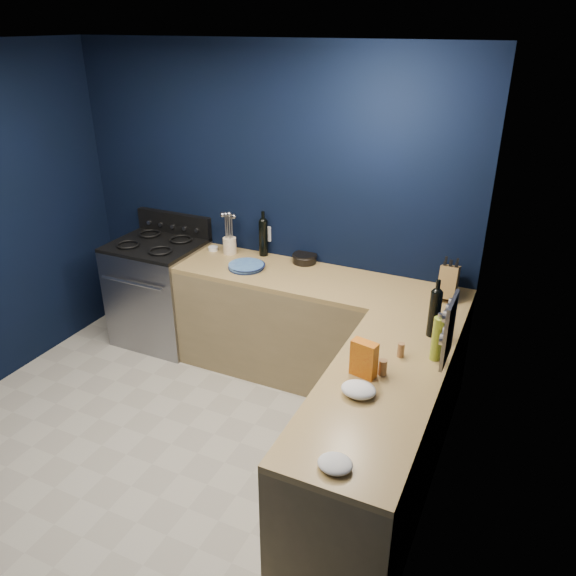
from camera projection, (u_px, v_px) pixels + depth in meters
The scene contains 27 objects.
floor at pixel (152, 465), 3.79m from camera, with size 3.50×3.50×0.02m, color #AEA898.
ceiling at pixel (94, 44), 2.66m from camera, with size 3.50×3.50×0.02m, color silver.
wall_back at pixel (267, 208), 4.66m from camera, with size 3.50×0.02×2.60m, color black.
wall_right at pixel (436, 363), 2.56m from camera, with size 0.02×3.50×2.60m, color black.
cab_back at pixel (316, 331), 4.55m from camera, with size 2.30×0.63×0.86m, color olive.
top_back at pixel (317, 281), 4.35m from camera, with size 2.30×0.63×0.04m, color brown.
cab_right at pixel (373, 451), 3.29m from camera, with size 0.63×1.67×0.86m, color olive.
top_right at pixel (378, 387), 3.10m from camera, with size 0.63×1.67×0.04m, color brown.
gas_range at pixel (160, 294), 5.10m from camera, with size 0.76×0.66×0.92m, color gray.
oven_door at pixel (138, 309), 4.85m from camera, with size 0.59×0.02×0.42m, color black.
cooktop at pixel (155, 245), 4.90m from camera, with size 0.76×0.66×0.03m, color black.
backguard at pixel (174, 223), 5.10m from camera, with size 0.76×0.06×0.20m, color black.
spice_panel at pixel (449, 330), 3.07m from camera, with size 0.02×0.28×0.38m, color gray.
wall_outlet at pixel (266, 233), 4.74m from camera, with size 0.09×0.02×0.13m, color white.
plate_stack at pixel (246, 266), 4.52m from camera, with size 0.29×0.29×0.04m, color #3758A5.
ramekin at pixel (213, 249), 4.87m from camera, with size 0.08×0.08×0.03m, color white.
utensil_crock at pixel (230, 246), 4.79m from camera, with size 0.11×0.11×0.14m, color beige.
wine_bottle_back at pixel (263, 238), 4.71m from camera, with size 0.08×0.08×0.31m, color black.
lemon_basket at pixel (305, 258), 4.62m from camera, with size 0.20×0.20×0.07m, color black.
knife_block at pixel (448, 282), 4.03m from camera, with size 0.13×0.21×0.23m, color brown.
wine_bottle_right at pixel (434, 314), 3.50m from camera, with size 0.08×0.08×0.31m, color black.
oil_bottle at pixel (437, 339), 3.26m from camera, with size 0.06×0.06×0.28m, color olive.
spice_jar_near at pixel (401, 350), 3.32m from camera, with size 0.04×0.04×0.09m, color olive.
spice_jar_far at pixel (383, 367), 3.15m from camera, with size 0.05×0.05×0.09m, color olive.
crouton_bag at pixel (364, 359), 3.12m from camera, with size 0.15×0.07×0.22m, color #B31108.
towel_front at pixel (359, 390), 2.99m from camera, with size 0.19×0.16×0.07m, color white.
towel_end at pixel (335, 464), 2.50m from camera, with size 0.16×0.15×0.05m, color white.
Camera 1 is at (2.06, -2.24, 2.72)m, focal length 34.95 mm.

